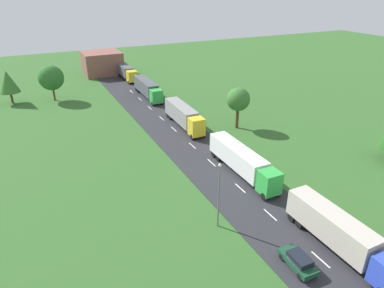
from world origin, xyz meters
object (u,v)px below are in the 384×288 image
(lamppost_second, at_px, (219,192))
(tree_birch, at_px, (51,78))
(truck_second, at_px, (242,160))
(tree_elm, at_px, (238,100))
(car_second, at_px, (298,261))
(truck_lead, at_px, (339,232))
(tree_oak, at_px, (8,82))
(truck_third, at_px, (184,115))
(truck_fifth, at_px, (126,72))
(truck_fourth, at_px, (147,88))
(distant_building, at_px, (102,63))

(lamppost_second, bearing_deg, tree_birch, 101.58)
(truck_second, xyz_separation_m, tree_elm, (8.60, 14.50, 3.29))
(car_second, bearing_deg, tree_elm, 66.78)
(truck_lead, bearing_deg, tree_elm, 75.04)
(truck_lead, relative_size, tree_oak, 1.77)
(car_second, bearing_deg, truck_lead, 3.13)
(car_second, bearing_deg, tree_oak, 109.84)
(truck_third, relative_size, tree_birch, 1.65)
(truck_third, xyz_separation_m, truck_fifth, (0.19, 38.10, -0.15))
(tree_oak, distance_m, tree_elm, 50.29)
(truck_third, distance_m, car_second, 36.72)
(truck_fourth, bearing_deg, truck_lead, -89.74)
(lamppost_second, xyz_separation_m, distant_building, (4.30, 74.58, -1.24))
(car_second, distance_m, tree_elm, 34.63)
(tree_elm, height_order, distant_building, tree_elm)
(lamppost_second, bearing_deg, tree_oak, 109.31)
(tree_elm, bearing_deg, tree_birch, 131.78)
(truck_lead, xyz_separation_m, car_second, (-5.18, -0.28, -1.34))
(car_second, xyz_separation_m, lamppost_second, (-3.72, 8.66, 3.58))
(tree_birch, bearing_deg, distant_building, 51.95)
(truck_third, distance_m, truck_fifth, 38.10)
(truck_lead, relative_size, distant_building, 1.23)
(truck_fifth, bearing_deg, lamppost_second, -97.66)
(truck_lead, xyz_separation_m, lamppost_second, (-8.90, 8.38, 2.23))
(truck_fifth, relative_size, lamppost_second, 1.57)
(car_second, relative_size, tree_birch, 0.51)
(truck_lead, distance_m, lamppost_second, 12.43)
(truck_lead, xyz_separation_m, truck_second, (-0.25, 16.75, -0.03))
(tree_birch, bearing_deg, tree_oak, 166.83)
(car_second, distance_m, tree_birch, 65.29)
(truck_third, height_order, car_second, truck_third)
(truck_fifth, height_order, car_second, truck_fifth)
(truck_fifth, xyz_separation_m, tree_elm, (8.41, -42.92, 3.35))
(truck_third, xyz_separation_m, car_second, (-4.94, -36.36, -1.41))
(truck_second, relative_size, tree_birch, 1.79)
(truck_fourth, relative_size, tree_elm, 1.84)
(truck_fourth, distance_m, tree_oak, 30.07)
(truck_fourth, height_order, tree_elm, tree_elm)
(truck_second, bearing_deg, tree_oak, 120.53)
(lamppost_second, bearing_deg, truck_second, 44.06)
(truck_lead, height_order, truck_second, truck_lead)
(truck_lead, relative_size, car_second, 3.16)
(lamppost_second, bearing_deg, truck_fourth, 79.72)
(distant_building, bearing_deg, truck_lead, -86.83)
(truck_third, bearing_deg, truck_fourth, 90.05)
(distant_building, bearing_deg, truck_second, -86.24)
(truck_third, relative_size, distant_building, 1.26)
(lamppost_second, bearing_deg, truck_fifth, 82.34)
(tree_elm, bearing_deg, lamppost_second, -127.02)
(truck_fourth, bearing_deg, truck_fifth, 89.36)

